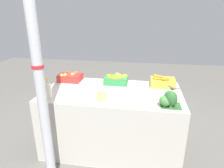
{
  "coord_description": "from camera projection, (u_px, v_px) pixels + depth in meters",
  "views": [
    {
      "loc": [
        0.4,
        -2.37,
        1.83
      ],
      "look_at": [
        0.0,
        0.0,
        0.94
      ],
      "focal_mm": 32.0,
      "sensor_mm": 36.0,
      "label": 1
    }
  ],
  "objects": [
    {
      "name": "ground_plane",
      "position": [
        112.0,
        145.0,
        2.89
      ],
      "size": [
        10.0,
        10.0,
        0.0
      ],
      "primitive_type": "plane",
      "color": "#605E59"
    },
    {
      "name": "pickle_jar",
      "position": [
        102.0,
        95.0,
        2.32
      ],
      "size": [
        0.12,
        0.12,
        0.14
      ],
      "color": "#D1CC75",
      "rests_on": "market_table"
    },
    {
      "name": "juice_bottle_cloudy",
      "position": [
        49.0,
        90.0,
        2.36
      ],
      "size": [
        0.07,
        0.07,
        0.25
      ],
      "color": "beige",
      "rests_on": "market_table"
    },
    {
      "name": "juice_bottle_ruby",
      "position": [
        41.0,
        89.0,
        2.37
      ],
      "size": [
        0.07,
        0.07,
        0.27
      ],
      "color": "#B2333D",
      "rests_on": "market_table"
    },
    {
      "name": "sparrow_bird",
      "position": [
        172.0,
        88.0,
        2.12
      ],
      "size": [
        0.12,
        0.08,
        0.05
      ],
      "rotation": [
        0.0,
        0.0,
        2.6
      ],
      "color": "#4C3D2D",
      "rests_on": "broccoli_pile"
    },
    {
      "name": "support_pole",
      "position": [
        38.0,
        69.0,
        1.83
      ],
      "size": [
        0.11,
        0.11,
        2.65
      ],
      "color": "#B7BABF",
      "rests_on": "ground_plane"
    },
    {
      "name": "apple_crate",
      "position": [
        70.0,
        77.0,
        2.96
      ],
      "size": [
        0.33,
        0.25,
        0.14
      ],
      "color": "red",
      "rests_on": "market_table"
    },
    {
      "name": "broccoli_pile",
      "position": [
        169.0,
        100.0,
        2.14
      ],
      "size": [
        0.24,
        0.2,
        0.19
      ],
      "color": "#2D602D",
      "rests_on": "market_table"
    },
    {
      "name": "market_table",
      "position": [
        112.0,
        120.0,
        2.74
      ],
      "size": [
        1.78,
        0.95,
        0.84
      ],
      "primitive_type": "cube",
      "color": "#B7B2A8",
      "rests_on": "ground_plane"
    },
    {
      "name": "carrot_crate",
      "position": [
        163.0,
        82.0,
        2.76
      ],
      "size": [
        0.33,
        0.25,
        0.14
      ],
      "color": "gold",
      "rests_on": "market_table"
    },
    {
      "name": "orange_crate",
      "position": [
        116.0,
        79.0,
        2.86
      ],
      "size": [
        0.33,
        0.25,
        0.14
      ],
      "color": "#2D8442",
      "rests_on": "market_table"
    }
  ]
}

